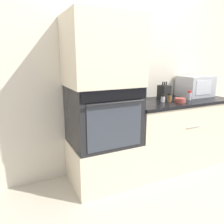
% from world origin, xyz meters
% --- Properties ---
extents(ground_plane, '(12.00, 12.00, 0.00)m').
position_xyz_m(ground_plane, '(0.00, 0.00, 0.00)').
color(ground_plane, beige).
extents(wall_back, '(8.00, 0.05, 2.50)m').
position_xyz_m(wall_back, '(0.00, 0.63, 1.25)').
color(wall_back, beige).
rests_on(wall_back, ground_plane).
extents(oven_cabinet_base, '(0.73, 0.60, 0.48)m').
position_xyz_m(oven_cabinet_base, '(-0.36, 0.30, 0.24)').
color(oven_cabinet_base, beige).
rests_on(oven_cabinet_base, ground_plane).
extents(wall_oven, '(0.71, 0.64, 0.63)m').
position_xyz_m(wall_oven, '(-0.36, 0.30, 0.80)').
color(wall_oven, black).
rests_on(wall_oven, oven_cabinet_base).
extents(oven_cabinet_upper, '(0.73, 0.60, 0.70)m').
position_xyz_m(oven_cabinet_upper, '(-0.36, 0.30, 1.46)').
color(oven_cabinet_upper, beige).
rests_on(oven_cabinet_upper, wall_oven).
extents(counter_unit, '(1.37, 0.63, 0.88)m').
position_xyz_m(counter_unit, '(0.67, 0.30, 0.44)').
color(counter_unit, beige).
rests_on(counter_unit, ground_plane).
extents(microwave, '(0.43, 0.35, 0.28)m').
position_xyz_m(microwave, '(1.07, 0.41, 1.01)').
color(microwave, '#B2B5BA').
rests_on(microwave, counter_unit).
extents(knife_block, '(0.12, 0.15, 0.22)m').
position_xyz_m(knife_block, '(0.53, 0.40, 0.97)').
color(knife_block, black).
rests_on(knife_block, counter_unit).
extents(bowl, '(0.13, 0.13, 0.05)m').
position_xyz_m(bowl, '(0.58, 0.16, 0.90)').
color(bowl, '#B24C42').
rests_on(bowl, counter_unit).
extents(condiment_jar_near, '(0.06, 0.06, 0.11)m').
position_xyz_m(condiment_jar_near, '(0.48, 0.23, 0.93)').
color(condiment_jar_near, brown).
rests_on(condiment_jar_near, counter_unit).
extents(condiment_jar_mid, '(0.05, 0.05, 0.12)m').
position_xyz_m(condiment_jar_mid, '(0.78, 0.22, 0.93)').
color(condiment_jar_mid, silver).
rests_on(condiment_jar_mid, counter_unit).
extents(condiment_jar_far, '(0.05, 0.05, 0.09)m').
position_xyz_m(condiment_jar_far, '(0.41, 0.26, 0.92)').
color(condiment_jar_far, silver).
rests_on(condiment_jar_far, counter_unit).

